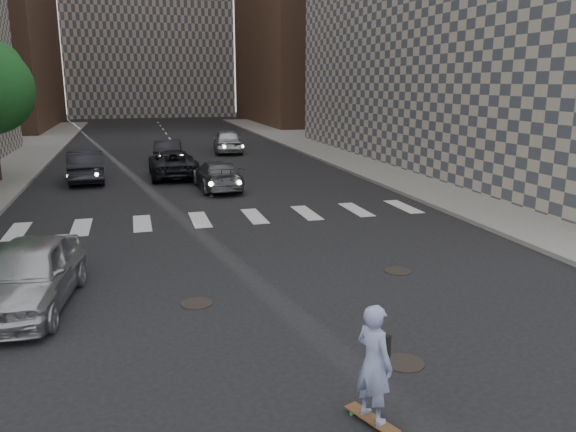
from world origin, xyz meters
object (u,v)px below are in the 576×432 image
object	(u,v)px
traffic_car_a	(86,166)
traffic_car_e	(168,151)
traffic_car_b	(217,175)
traffic_car_d	(228,141)
silver_sedan	(29,274)
skateboarder	(374,363)
traffic_car_c	(173,164)

from	to	relation	value
traffic_car_a	traffic_car_e	xyz separation A→B (m)	(4.34, 5.60, -0.05)
traffic_car_a	traffic_car_b	xyz separation A→B (m)	(5.91, -3.72, -0.11)
traffic_car_a	traffic_car_d	xyz separation A→B (m)	(8.64, 9.60, 0.05)
silver_sedan	traffic_car_a	xyz separation A→B (m)	(0.09, 16.40, 0.01)
skateboarder	traffic_car_b	xyz separation A→B (m)	(0.58, 18.67, -0.31)
traffic_car_a	traffic_car_c	world-z (taller)	traffic_car_a
skateboarder	traffic_car_e	distance (m)	28.02
skateboarder	traffic_car_b	bearing A→B (deg)	66.75
skateboarder	traffic_car_d	size ratio (longest dim) A/B	0.39
traffic_car_a	traffic_car_c	size ratio (longest dim) A/B	0.92
skateboarder	traffic_car_c	xyz separation A→B (m)	(-1.12, 22.60, -0.27)
traffic_car_a	traffic_car_e	world-z (taller)	traffic_car_a
traffic_car_c	traffic_car_e	size ratio (longest dim) A/B	1.17
traffic_car_d	traffic_car_a	bearing A→B (deg)	54.36
skateboarder	silver_sedan	xyz separation A→B (m)	(-5.42, 6.00, -0.22)
silver_sedan	traffic_car_e	bearing A→B (deg)	86.09
silver_sedan	traffic_car_a	bearing A→B (deg)	97.17
traffic_car_a	traffic_car_b	distance (m)	6.99
silver_sedan	skateboarder	bearing A→B (deg)	-40.43
silver_sedan	traffic_car_c	bearing A→B (deg)	82.97
traffic_car_d	traffic_car_c	bearing A→B (deg)	71.09
silver_sedan	traffic_car_e	size ratio (longest dim) A/B	1.02
traffic_car_e	traffic_car_c	bearing A→B (deg)	94.94
traffic_car_a	traffic_car_c	xyz separation A→B (m)	(4.21, 0.20, -0.06)
skateboarder	traffic_car_d	world-z (taller)	skateboarder
traffic_car_a	traffic_car_d	size ratio (longest dim) A/B	0.98
skateboarder	silver_sedan	distance (m)	8.09
silver_sedan	traffic_car_e	world-z (taller)	silver_sedan
silver_sedan	traffic_car_c	xyz separation A→B (m)	(4.30, 16.60, -0.05)
traffic_car_a	traffic_car_d	world-z (taller)	traffic_car_d
skateboarder	traffic_car_e	size ratio (longest dim) A/B	0.43
silver_sedan	traffic_car_a	size ratio (longest dim) A/B	0.95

